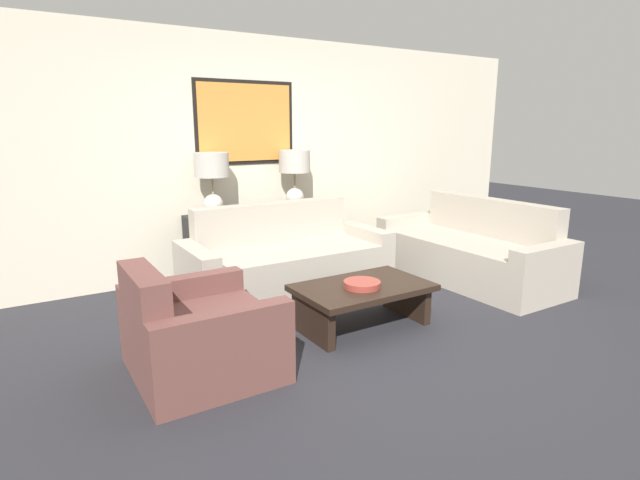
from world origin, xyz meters
TOP-DOWN VIEW (x-y plane):
  - ground_plane at (0.00, 0.00)m, footprint 20.00×20.00m
  - back_wall at (0.00, 2.30)m, footprint 8.32×0.12m
  - console_table at (0.00, 2.02)m, footprint 1.59×0.39m
  - table_lamp_left at (-0.50, 2.02)m, footprint 0.36×0.36m
  - table_lamp_right at (0.50, 2.02)m, footprint 0.36×0.36m
  - couch_by_back_wall at (0.00, 1.33)m, footprint 2.09×0.89m
  - couch_by_side at (1.92, 0.61)m, footprint 0.89×2.09m
  - coffee_table at (0.09, 0.14)m, footprint 1.11×0.70m
  - decorative_bowl at (0.05, 0.09)m, footprint 0.31×0.31m
  - armchair_near_back_wall at (-1.35, 0.08)m, footprint 0.91×0.97m

SIDE VIEW (x-z plane):
  - ground_plane at x=0.00m, z-range 0.00..0.00m
  - coffee_table at x=0.09m, z-range 0.09..0.46m
  - armchair_near_back_wall at x=-1.35m, z-range -0.12..0.66m
  - couch_by_back_wall at x=0.00m, z-range -0.14..0.73m
  - couch_by_side at x=1.92m, z-range -0.14..0.73m
  - console_table at x=0.00m, z-range 0.00..0.73m
  - decorative_bowl at x=0.05m, z-range 0.37..0.42m
  - table_lamp_left at x=-0.50m, z-range 0.84..1.51m
  - table_lamp_right at x=0.50m, z-range 0.84..1.51m
  - back_wall at x=0.00m, z-range 0.01..2.66m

